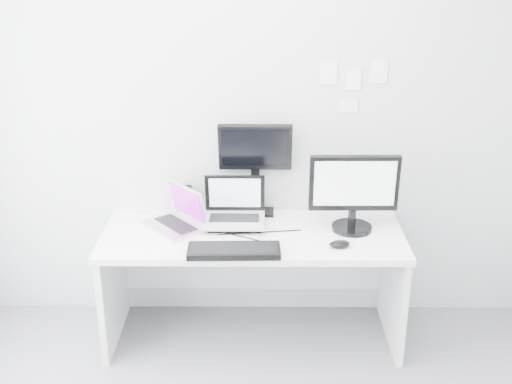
# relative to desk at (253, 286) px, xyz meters

# --- Properties ---
(back_wall) EXTENTS (3.60, 0.00, 3.60)m
(back_wall) POSITION_rel_desk_xyz_m (0.00, 0.35, 0.99)
(back_wall) COLOR #BBBDBF
(back_wall) RESTS_ON ground
(desk) EXTENTS (1.80, 0.70, 0.73)m
(desk) POSITION_rel_desk_xyz_m (0.00, 0.00, 0.00)
(desk) COLOR white
(desk) RESTS_ON ground
(macbook) EXTENTS (0.45, 0.46, 0.27)m
(macbook) POSITION_rel_desk_xyz_m (-0.48, 0.06, 0.50)
(macbook) COLOR silver
(macbook) RESTS_ON desk
(speaker) EXTENTS (0.12, 0.12, 0.18)m
(speaker) POSITION_rel_desk_xyz_m (-0.44, 0.29, 0.45)
(speaker) COLOR black
(speaker) RESTS_ON desk
(dell_laptop) EXTENTS (0.37, 0.29, 0.31)m
(dell_laptop) POSITION_rel_desk_xyz_m (-0.11, 0.08, 0.52)
(dell_laptop) COLOR #BABEC2
(dell_laptop) RESTS_ON desk
(rear_monitor) EXTENTS (0.45, 0.17, 0.62)m
(rear_monitor) POSITION_rel_desk_xyz_m (0.01, 0.30, 0.67)
(rear_monitor) COLOR black
(rear_monitor) RESTS_ON desk
(samsung_monitor) EXTENTS (0.53, 0.25, 0.49)m
(samsung_monitor) POSITION_rel_desk_xyz_m (0.60, 0.05, 0.61)
(samsung_monitor) COLOR black
(samsung_monitor) RESTS_ON desk
(keyboard) EXTENTS (0.52, 0.20, 0.03)m
(keyboard) POSITION_rel_desk_xyz_m (-0.10, -0.27, 0.38)
(keyboard) COLOR black
(keyboard) RESTS_ON desk
(mouse) EXTENTS (0.13, 0.10, 0.04)m
(mouse) POSITION_rel_desk_xyz_m (0.50, -0.19, 0.38)
(mouse) COLOR black
(mouse) RESTS_ON desk
(wall_note_0) EXTENTS (0.10, 0.00, 0.14)m
(wall_note_0) POSITION_rel_desk_xyz_m (0.45, 0.34, 1.26)
(wall_note_0) COLOR white
(wall_note_0) RESTS_ON back_wall
(wall_note_1) EXTENTS (0.09, 0.00, 0.13)m
(wall_note_1) POSITION_rel_desk_xyz_m (0.60, 0.34, 1.22)
(wall_note_1) COLOR white
(wall_note_1) RESTS_ON back_wall
(wall_note_2) EXTENTS (0.10, 0.00, 0.14)m
(wall_note_2) POSITION_rel_desk_xyz_m (0.75, 0.34, 1.26)
(wall_note_2) COLOR white
(wall_note_2) RESTS_ON back_wall
(wall_note_3) EXTENTS (0.11, 0.00, 0.08)m
(wall_note_3) POSITION_rel_desk_xyz_m (0.58, 0.34, 1.05)
(wall_note_3) COLOR white
(wall_note_3) RESTS_ON back_wall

